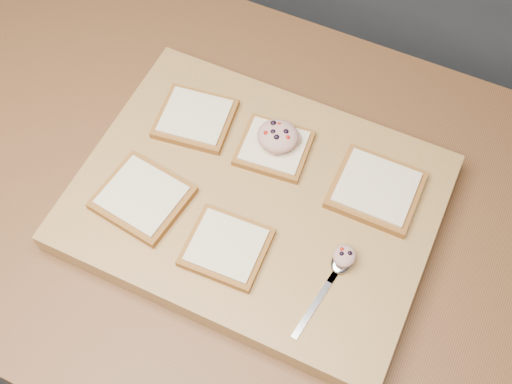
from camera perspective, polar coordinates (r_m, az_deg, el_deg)
ground at (r=1.87m, az=-0.35°, el=-14.17°), size 4.00×4.00×0.00m
island_counter at (r=1.44m, az=-0.44°, el=-9.36°), size 2.00×0.80×0.90m
cutting_board at (r=1.00m, az=0.00°, el=-0.91°), size 0.54×0.41×0.04m
bread_far_left at (r=1.06m, az=-5.42°, el=6.56°), size 0.13×0.12×0.02m
bread_far_center at (r=1.02m, az=1.62°, el=3.97°), size 0.12×0.11×0.02m
bread_far_right at (r=1.00m, az=10.63°, el=0.25°), size 0.13×0.12×0.02m
bread_near_left at (r=0.99m, az=-10.06°, el=-0.47°), size 0.14×0.13×0.02m
bread_near_center at (r=0.94m, az=-2.65°, el=-4.90°), size 0.12×0.11×0.02m
tuna_salad_dollop at (r=1.00m, az=1.96°, el=5.01°), size 0.07×0.06×0.03m
spoon at (r=0.93m, az=7.41°, el=-6.58°), size 0.04×0.16×0.01m
spoon_salad at (r=0.92m, az=7.88°, el=-5.63°), size 0.03×0.04×0.02m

